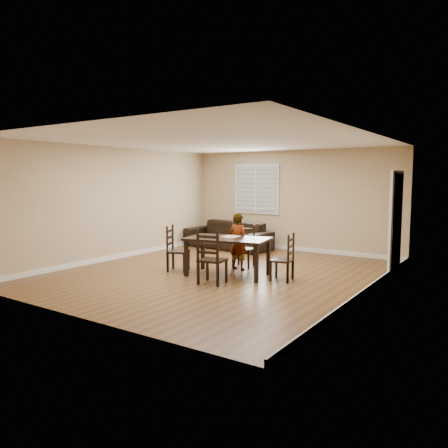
{
  "coord_description": "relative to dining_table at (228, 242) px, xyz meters",
  "views": [
    {
      "loc": [
        5.04,
        -7.32,
        1.96
      ],
      "look_at": [
        -0.03,
        0.22,
        1.0
      ],
      "focal_mm": 35.0,
      "sensor_mm": 36.0,
      "label": 1
    }
  ],
  "objects": [
    {
      "name": "dining_table",
      "position": [
        0.0,
        0.0,
        0.0
      ],
      "size": [
        1.78,
        1.22,
        0.77
      ],
      "rotation": [
        0.0,
        0.0,
        0.19
      ],
      "color": "black",
      "rests_on": "ground"
    },
    {
      "name": "chair_left",
      "position": [
        -1.21,
        -0.26,
        -0.24
      ],
      "size": [
        0.54,
        0.56,
        0.97
      ],
      "rotation": [
        0.0,
        0.0,
        1.97
      ],
      "color": "black",
      "rests_on": "ground"
    },
    {
      "name": "ground",
      "position": [
        -0.27,
        0.09,
        -0.68
      ],
      "size": [
        7.0,
        7.0,
        0.0
      ],
      "primitive_type": "plane",
      "color": "brown",
      "rests_on": "ground"
    },
    {
      "name": "child",
      "position": [
        -0.11,
        0.58,
        -0.07
      ],
      "size": [
        0.46,
        0.32,
        1.22
      ],
      "primitive_type": "imported",
      "rotation": [
        0.0,
        0.0,
        3.08
      ],
      "color": "gray",
      "rests_on": "ground"
    },
    {
      "name": "room",
      "position": [
        -0.23,
        0.26,
        1.13
      ],
      "size": [
        6.04,
        7.04,
        2.72
      ],
      "color": "tan",
      "rests_on": "ground"
    },
    {
      "name": "napkin",
      "position": [
        -0.04,
        0.18,
        0.09
      ],
      "size": [
        0.3,
        0.3,
        0.0
      ],
      "primitive_type": "cube",
      "rotation": [
        0.0,
        0.0,
        -0.0
      ],
      "color": "silver",
      "rests_on": "dining_table"
    },
    {
      "name": "donut",
      "position": [
        -0.02,
        0.18,
        0.11
      ],
      "size": [
        0.1,
        0.1,
        0.03
      ],
      "color": "#D5974C",
      "rests_on": "napkin"
    },
    {
      "name": "chair_near",
      "position": [
        -0.2,
        1.01,
        -0.26
      ],
      "size": [
        0.48,
        0.46,
        0.93
      ],
      "rotation": [
        0.0,
        0.0,
        0.18
      ],
      "color": "black",
      "rests_on": "ground"
    },
    {
      "name": "sofa",
      "position": [
        -1.91,
        2.88,
        -0.31
      ],
      "size": [
        2.63,
        1.28,
        0.74
      ],
      "primitive_type": "imported",
      "rotation": [
        0.0,
        0.0,
        -0.11
      ],
      "color": "black",
      "rests_on": "ground"
    },
    {
      "name": "chair_far",
      "position": [
        0.16,
        -0.86,
        -0.21
      ],
      "size": [
        0.52,
        0.5,
        1.02
      ],
      "rotation": [
        0.0,
        0.0,
        3.3
      ],
      "color": "black",
      "rests_on": "ground"
    },
    {
      "name": "chair_right",
      "position": [
        1.21,
        0.23,
        -0.27
      ],
      "size": [
        0.45,
        0.47,
        0.91
      ],
      "rotation": [
        0.0,
        0.0,
        -1.4
      ],
      "color": "black",
      "rests_on": "ground"
    }
  ]
}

